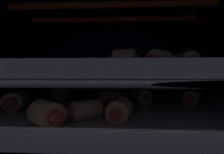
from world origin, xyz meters
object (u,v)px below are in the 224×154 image
object	(u,v)px
pig_in_blanket_upper_9	(179,66)
pig_in_blanket_upper_0	(162,63)
pig_in_blanket_upper_5	(70,65)
baking_tray_upper	(111,72)
pig_in_blanket_lower_8	(85,110)
pig_in_blanket_upper_1	(185,62)
pig_in_blanket_lower_1	(142,96)
pig_in_blanket_lower_2	(18,98)
pig_in_blanket_lower_11	(59,93)
pig_in_blanket_upper_7	(178,65)
heating_element	(110,5)
pig_in_blanket_upper_6	(93,64)
pig_in_blanket_lower_0	(87,88)
pig_in_blanket_lower_7	(47,114)
pig_in_blanket_lower_9	(109,98)
pig_in_blanket_lower_4	(120,110)
oven_rack_lower	(111,108)
pig_in_blanket_lower_5	(137,92)
pig_in_blanket_lower_10	(191,97)
pig_in_blanket_upper_3	(118,65)
pig_in_blanket_upper_4	(159,60)
pig_in_blanket_upper_2	(97,67)
pig_in_blanket_upper_8	(124,60)
oven_rack_upper	(111,76)
baking_tray_lower	(111,104)
pig_in_blanket_lower_6	(16,101)

from	to	relation	value
pig_in_blanket_upper_9	pig_in_blanket_upper_0	bearing A→B (deg)	-125.01
pig_in_blanket_upper_0	pig_in_blanket_upper_5	size ratio (longest dim) A/B	1.12
baking_tray_upper	pig_in_blanket_upper_5	size ratio (longest dim) A/B	8.27
pig_in_blanket_lower_8	pig_in_blanket_upper_1	size ratio (longest dim) A/B	0.90
pig_in_blanket_lower_1	pig_in_blanket_lower_2	distance (cm)	23.99
pig_in_blanket_lower_11	pig_in_blanket_upper_7	distance (cm)	26.41
heating_element	baking_tray_upper	size ratio (longest dim) A/B	0.94
pig_in_blanket_upper_6	pig_in_blanket_lower_0	bearing A→B (deg)	114.79
heating_element	pig_in_blanket_upper_1	bearing A→B (deg)	-22.19
pig_in_blanket_lower_7	baking_tray_upper	bearing A→B (deg)	65.46
heating_element	pig_in_blanket_lower_9	xyz separation A→B (cm)	(-0.13, -2.49, -18.67)
pig_in_blanket_lower_4	pig_in_blanket_upper_7	distance (cm)	19.05
oven_rack_lower	pig_in_blanket_lower_5	bearing A→B (deg)	40.71
pig_in_blanket_lower_5	pig_in_blanket_upper_9	xyz separation A→B (cm)	(12.06, 5.38, 6.33)
pig_in_blanket_lower_0	pig_in_blanket_lower_10	distance (cm)	25.86
pig_in_blanket_lower_1	pig_in_blanket_upper_7	bearing A→B (deg)	16.55
pig_in_blanket_upper_9	heating_element	bearing A→B (deg)	-149.60
pig_in_blanket_lower_0	pig_in_blanket_lower_7	world-z (taller)	pig_in_blanket_lower_0
pig_in_blanket_lower_1	pig_in_blanket_upper_1	size ratio (longest dim) A/B	0.90
pig_in_blanket_lower_10	pig_in_blanket_upper_5	size ratio (longest dim) A/B	0.96
oven_rack_lower	pig_in_blanket_upper_5	bearing A→B (deg)	145.15
pig_in_blanket_upper_3	pig_in_blanket_upper_4	xyz separation A→B (cm)	(6.37, -14.87, 0.11)
pig_in_blanket_upper_2	pig_in_blanket_upper_5	xyz separation A→B (cm)	(-6.85, -2.27, 0.34)
pig_in_blanket_lower_8	heating_element	bearing A→B (deg)	76.69
pig_in_blanket_upper_5	baking_tray_upper	bearing A→B (deg)	-34.85
pig_in_blanket_lower_9	pig_in_blanket_lower_11	xyz separation A→B (cm)	(-11.33, 3.60, 0.23)
baking_tray_upper	pig_in_blanket_upper_2	size ratio (longest dim) A/B	10.18
pig_in_blanket_upper_8	pig_in_blanket_lower_1	bearing A→B (deg)	61.63
oven_rack_upper	pig_in_blanket_upper_0	size ratio (longest dim) A/B	8.27
heating_element	pig_in_blanket_lower_10	bearing A→B (deg)	-6.07
pig_in_blanket_lower_10	pig_in_blanket_lower_4	bearing A→B (deg)	-144.01
pig_in_blanket_lower_4	pig_in_blanket_lower_8	size ratio (longest dim) A/B	0.95
pig_in_blanket_lower_4	pig_in_blanket_upper_6	distance (cm)	18.24
oven_rack_upper	heating_element	bearing A→B (deg)	90.00
pig_in_blanket_upper_2	pig_in_blanket_upper_6	xyz separation A→B (cm)	(0.12, -6.03, 0.41)
baking_tray_upper	pig_in_blanket_upper_5	xyz separation A→B (cm)	(-11.28, 7.85, 1.82)
pig_in_blanket_lower_8	oven_rack_upper	xyz separation A→B (cm)	(2.70, 11.41, 4.15)
baking_tray_lower	pig_in_blanket_lower_0	world-z (taller)	pig_in_blanket_lower_0
pig_in_blanket_lower_5	oven_rack_upper	world-z (taller)	oven_rack_upper
pig_in_blanket_upper_1	heating_element	bearing A→B (deg)	157.81
oven_rack_lower	pig_in_blanket_lower_0	world-z (taller)	pig_in_blanket_lower_0
pig_in_blanket_lower_7	pig_in_blanket_lower_10	xyz separation A→B (cm)	(22.23, 12.58, -0.15)
pig_in_blanket_lower_0	pig_in_blanket_upper_7	size ratio (longest dim) A/B	1.12
pig_in_blanket_lower_11	pig_in_blanket_upper_1	world-z (taller)	pig_in_blanket_upper_1
pig_in_blanket_lower_6	pig_in_blanket_upper_9	bearing A→B (deg)	28.41
pig_in_blanket_lower_0	pig_in_blanket_lower_4	world-z (taller)	pig_in_blanket_lower_0
pig_in_blanket_lower_0	pig_in_blanket_lower_10	size ratio (longest dim) A/B	1.13
pig_in_blanket_upper_2	pig_in_blanket_lower_6	bearing A→B (deg)	-121.45
pig_in_blanket_lower_4	pig_in_blanket_upper_4	xyz separation A→B (cm)	(6.12, 4.48, 6.61)
baking_tray_lower	pig_in_blanket_lower_7	xyz separation A→B (cm)	(-6.51, -14.25, 1.91)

